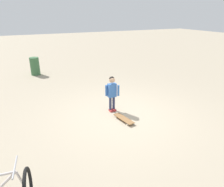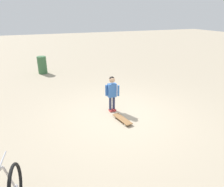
# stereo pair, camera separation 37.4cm
# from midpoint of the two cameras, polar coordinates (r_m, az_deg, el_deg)

# --- Properties ---
(ground_plane) EXTENTS (50.00, 50.00, 0.00)m
(ground_plane) POSITION_cam_midpoint_polar(r_m,az_deg,el_deg) (5.91, 4.61, -6.17)
(ground_plane) COLOR tan
(child_person) EXTENTS (0.22, 0.38, 1.06)m
(child_person) POSITION_cam_midpoint_polar(r_m,az_deg,el_deg) (5.93, 1.81, 0.93)
(child_person) COLOR #2D3351
(child_person) RESTS_ON ground
(skateboard) EXTENTS (0.73, 0.31, 0.07)m
(skateboard) POSITION_cam_midpoint_polar(r_m,az_deg,el_deg) (5.62, 4.77, -7.08)
(skateboard) COLOR olive
(skateboard) RESTS_ON ground
(trash_bin) EXTENTS (0.42, 0.42, 0.81)m
(trash_bin) POSITION_cam_midpoint_polar(r_m,az_deg,el_deg) (10.35, -17.76, 7.51)
(trash_bin) COLOR #38663D
(trash_bin) RESTS_ON ground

